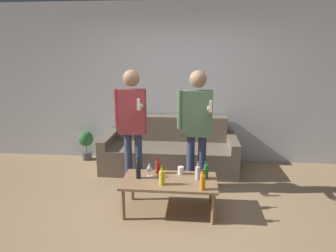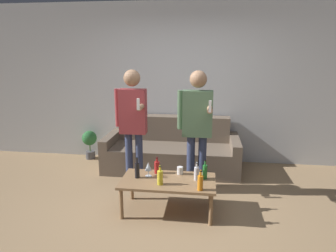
% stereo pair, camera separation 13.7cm
% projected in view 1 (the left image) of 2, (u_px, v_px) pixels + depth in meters
% --- Properties ---
extents(ground_plane, '(16.00, 16.00, 0.00)m').
position_uv_depth(ground_plane, '(171.00, 223.00, 3.38)').
color(ground_plane, '#997A56').
extents(wall_back, '(8.00, 0.06, 2.70)m').
position_uv_depth(wall_back, '(181.00, 84.00, 5.12)').
color(wall_back, silver).
rests_on(wall_back, ground_plane).
extents(couch, '(2.16, 0.92, 0.83)m').
position_uv_depth(couch, '(170.00, 151.00, 4.96)').
color(couch, '#6B5B4C').
rests_on(couch, ground_plane).
extents(coffee_table, '(1.12, 0.59, 0.40)m').
position_uv_depth(coffee_table, '(169.00, 183.00, 3.55)').
color(coffee_table, '#8E6B47').
rests_on(coffee_table, ground_plane).
extents(bottle_orange, '(0.06, 0.06, 0.22)m').
position_uv_depth(bottle_orange, '(198.00, 173.00, 3.53)').
color(bottle_orange, silver).
rests_on(bottle_orange, coffee_table).
extents(bottle_green, '(0.06, 0.06, 0.25)m').
position_uv_depth(bottle_green, '(138.00, 170.00, 3.57)').
color(bottle_green, black).
rests_on(bottle_green, coffee_table).
extents(bottle_dark, '(0.07, 0.07, 0.23)m').
position_uv_depth(bottle_dark, '(162.00, 177.00, 3.39)').
color(bottle_dark, yellow).
rests_on(bottle_dark, coffee_table).
extents(bottle_yellow, '(0.06, 0.06, 0.23)m').
position_uv_depth(bottle_yellow, '(203.00, 182.00, 3.27)').
color(bottle_yellow, orange).
rests_on(bottle_yellow, coffee_table).
extents(bottle_red, '(0.07, 0.07, 0.21)m').
position_uv_depth(bottle_red, '(158.00, 167.00, 3.71)').
color(bottle_red, '#B21E1E').
rests_on(bottle_red, coffee_table).
extents(bottle_clear, '(0.06, 0.06, 0.23)m').
position_uv_depth(bottle_clear, '(206.00, 171.00, 3.57)').
color(bottle_clear, '#23752D').
rests_on(bottle_clear, coffee_table).
extents(wine_glass_near, '(0.08, 0.08, 0.18)m').
position_uv_depth(wine_glass_near, '(149.00, 167.00, 3.61)').
color(wine_glass_near, silver).
rests_on(wine_glass_near, coffee_table).
extents(cup_on_table, '(0.07, 0.07, 0.10)m').
position_uv_depth(cup_on_table, '(181.00, 170.00, 3.70)').
color(cup_on_table, white).
rests_on(cup_on_table, coffee_table).
extents(person_standing_left, '(0.43, 0.41, 1.66)m').
position_uv_depth(person_standing_left, '(132.00, 119.00, 4.01)').
color(person_standing_left, navy).
rests_on(person_standing_left, ground_plane).
extents(person_standing_right, '(0.45, 0.42, 1.65)m').
position_uv_depth(person_standing_right, '(197.00, 122.00, 3.91)').
color(person_standing_right, navy).
rests_on(person_standing_right, ground_plane).
extents(potted_plant, '(0.26, 0.26, 0.51)m').
position_uv_depth(potted_plant, '(86.00, 142.00, 5.32)').
color(potted_plant, '#4C4C51').
rests_on(potted_plant, ground_plane).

